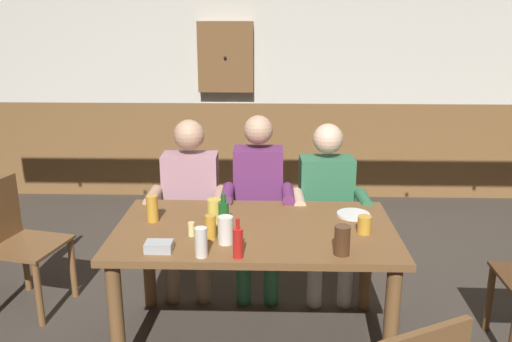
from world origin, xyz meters
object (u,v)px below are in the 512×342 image
object	(u,v)px
person_0	(190,197)
wall_dart_cabinet	(226,57)
person_2	(327,201)
pint_glass_1	(364,225)
table_candle	(191,229)
pint_glass_6	(342,240)
pint_glass_3	(152,209)
dining_table	(255,244)
pint_glass_4	(201,242)
pint_glass_0	(225,230)
pint_glass_5	(214,211)
bottle_1	(238,242)
person_1	(258,197)
condiment_caddy	(159,247)
chair_empty_near_right	(17,241)
pint_glass_2	(210,227)
bottle_0	(224,214)
plate_0	(353,214)

from	to	relation	value
person_0	wall_dart_cabinet	distance (m)	2.11
person_2	pint_glass_1	size ratio (longest dim) A/B	11.89
table_candle	pint_glass_6	distance (m)	0.83
pint_glass_6	wall_dart_cabinet	size ratio (longest dim) A/B	0.22
person_2	pint_glass_3	bearing A→B (deg)	26.92
dining_table	pint_glass_4	distance (m)	0.50
pint_glass_0	pint_glass_5	bearing A→B (deg)	106.82
pint_glass_0	bottle_1	bearing A→B (deg)	-66.17
person_2	pint_glass_3	size ratio (longest dim) A/B	7.50
person_1	pint_glass_5	distance (m)	0.67
dining_table	pint_glass_3	world-z (taller)	pint_glass_3
condiment_caddy	pint_glass_0	distance (m)	0.36
chair_empty_near_right	pint_glass_2	bearing A→B (deg)	81.50
pint_glass_4	pint_glass_5	distance (m)	0.47
condiment_caddy	bottle_0	distance (m)	0.45
person_0	pint_glass_1	world-z (taller)	person_0
table_candle	wall_dart_cabinet	size ratio (longest dim) A/B	0.11
pint_glass_0	pint_glass_1	size ratio (longest dim) A/B	1.50
condiment_caddy	pint_glass_6	world-z (taller)	pint_glass_6
pint_glass_2	pint_glass_4	size ratio (longest dim) A/B	0.87
bottle_1	pint_glass_5	size ratio (longest dim) A/B	1.48
person_2	table_candle	world-z (taller)	person_2
condiment_caddy	person_1	bearing A→B (deg)	64.57
table_candle	pint_glass_6	xyz separation A→B (m)	(0.80, -0.21, 0.04)
pint_glass_2	pint_glass_4	world-z (taller)	pint_glass_4
bottle_0	pint_glass_0	distance (m)	0.21
person_2	bottle_0	world-z (taller)	person_2
condiment_caddy	plate_0	distance (m)	1.21
bottle_0	pint_glass_1	world-z (taller)	bottle_0
dining_table	condiment_caddy	distance (m)	0.61
person_2	pint_glass_4	world-z (taller)	person_2
bottle_0	pint_glass_1	bearing A→B (deg)	-3.54
bottle_0	pint_glass_3	xyz separation A→B (m)	(-0.43, 0.10, -0.01)
wall_dart_cabinet	pint_glass_5	bearing A→B (deg)	-86.98
pint_glass_5	wall_dart_cabinet	bearing A→B (deg)	93.02
person_1	condiment_caddy	bearing A→B (deg)	64.00
person_2	condiment_caddy	bearing A→B (deg)	44.33
chair_empty_near_right	person_1	bearing A→B (deg)	114.46
condiment_caddy	pint_glass_2	xyz separation A→B (m)	(0.25, 0.17, 0.04)
plate_0	pint_glass_2	world-z (taller)	pint_glass_2
dining_table	person_2	size ratio (longest dim) A/B	1.35
person_2	pint_glass_1	world-z (taller)	person_2
table_candle	person_1	bearing A→B (deg)	67.12
pint_glass_0	table_candle	bearing A→B (deg)	154.86
person_2	pint_glass_0	world-z (taller)	person_2
bottle_0	wall_dart_cabinet	distance (m)	2.75
dining_table	pint_glass_1	xyz separation A→B (m)	(0.61, -0.07, 0.16)
person_0	plate_0	size ratio (longest dim) A/B	6.09
person_1	table_candle	xyz separation A→B (m)	(-0.35, -0.82, 0.09)
dining_table	bottle_0	size ratio (longest dim) A/B	7.74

